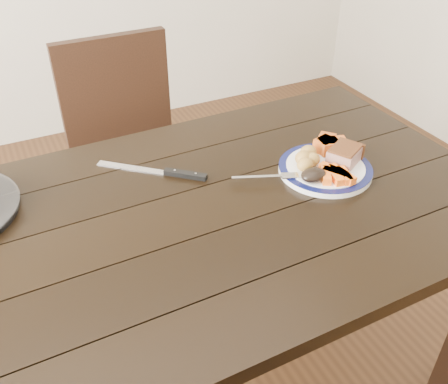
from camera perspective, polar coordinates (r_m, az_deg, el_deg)
name	(u,v)px	position (r m, az deg, el deg)	size (l,w,h in m)	color
dining_table	(193,241)	(1.29, -3.60, -5.62)	(1.61, 0.92, 0.75)	black
chair_far	(130,149)	(1.96, -10.67, 4.81)	(0.43, 0.44, 0.93)	black
dinner_plate	(325,169)	(1.40, 11.47, 2.55)	(0.26, 0.26, 0.02)	white
plate_rim	(325,167)	(1.40, 11.51, 2.84)	(0.26, 0.26, 0.02)	#0C103C
pork_slice	(344,155)	(1.41, 13.60, 4.09)	(0.09, 0.07, 0.04)	#AA7568
roasted_potatoes	(307,158)	(1.38, 9.47, 3.83)	(0.09, 0.09, 0.04)	gold
carrot_batons	(336,174)	(1.35, 12.73, 1.98)	(0.09, 0.11, 0.02)	orange
pumpkin_wedges	(329,145)	(1.46, 11.91, 5.31)	(0.09, 0.09, 0.04)	orange
dark_mushroom	(314,175)	(1.32, 10.19, 1.95)	(0.07, 0.05, 0.03)	black
fork	(270,177)	(1.33, 5.31, 1.73)	(0.17, 0.08, 0.00)	silver
carving_knife	(172,173)	(1.37, -6.00, 2.21)	(0.25, 0.23, 0.01)	silver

